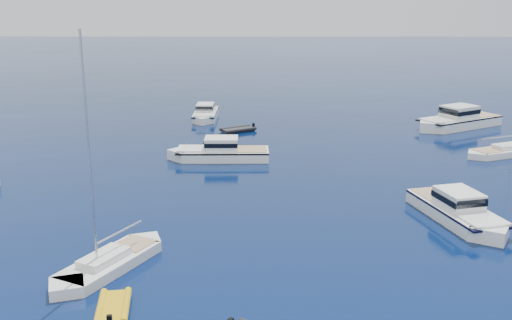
{
  "coord_description": "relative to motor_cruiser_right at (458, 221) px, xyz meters",
  "views": [
    {
      "loc": [
        -4.86,
        -21.43,
        14.92
      ],
      "look_at": [
        -5.43,
        24.86,
        2.2
      ],
      "focal_mm": 42.63,
      "sensor_mm": 36.0,
      "label": 1
    }
  ],
  "objects": [
    {
      "name": "motor_cruiser_horizon",
      "position": [
        -20.47,
        34.68,
        0.0
      ],
      "size": [
        2.75,
        8.96,
        2.35
      ],
      "primitive_type": null,
      "rotation": [
        0.0,
        0.0,
        3.14
      ],
      "color": "white",
      "rests_on": "ground"
    },
    {
      "name": "motor_cruiser_centre",
      "position": [
        -17.38,
        15.65,
        0.0
      ],
      "size": [
        10.21,
        3.32,
        2.66
      ],
      "primitive_type": null,
      "rotation": [
        0.0,
        0.0,
        1.59
      ],
      "color": "white",
      "rests_on": "ground"
    },
    {
      "name": "tender_yellow",
      "position": [
        -20.56,
        -12.49,
        0.0
      ],
      "size": [
        2.34,
        3.6,
        0.95
      ],
      "primitive_type": null,
      "rotation": [
        0.0,
        0.0,
        0.14
      ],
      "color": "gold",
      "rests_on": "ground"
    },
    {
      "name": "sailboat_centre",
      "position": [
        9.84,
        17.59,
        0.0
      ],
      "size": [
        9.64,
        6.04,
        13.88
      ],
      "primitive_type": null,
      "rotation": [
        0.0,
        0.0,
        5.12
      ],
      "color": "white",
      "rests_on": "ground"
    },
    {
      "name": "motor_cruiser_right",
      "position": [
        0.0,
        0.0,
        0.0
      ],
      "size": [
        5.68,
        10.59,
        2.66
      ],
      "primitive_type": null,
      "rotation": [
        0.0,
        0.0,
        3.41
      ],
      "color": "white",
      "rests_on": "ground"
    },
    {
      "name": "sailboat_fore",
      "position": [
        -21.94,
        -7.68,
        0.0
      ],
      "size": [
        6.37,
        9.46,
        13.76
      ],
      "primitive_type": null,
      "rotation": [
        0.0,
        0.0,
        2.68
      ],
      "color": "white",
      "rests_on": "ground"
    },
    {
      "name": "motor_cruiser_distant",
      "position": [
        9.02,
        29.93,
        0.0
      ],
      "size": [
        12.43,
        9.65,
        3.23
      ],
      "primitive_type": null,
      "rotation": [
        0.0,
        0.0,
        2.12
      ],
      "color": "white",
      "rests_on": "ground"
    },
    {
      "name": "tender_grey_far",
      "position": [
        -16.13,
        27.48,
        0.0
      ],
      "size": [
        4.54,
        3.91,
        0.95
      ],
      "primitive_type": null,
      "rotation": [
        0.0,
        0.0,
        2.11
      ],
      "color": "black",
      "rests_on": "ground"
    }
  ]
}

